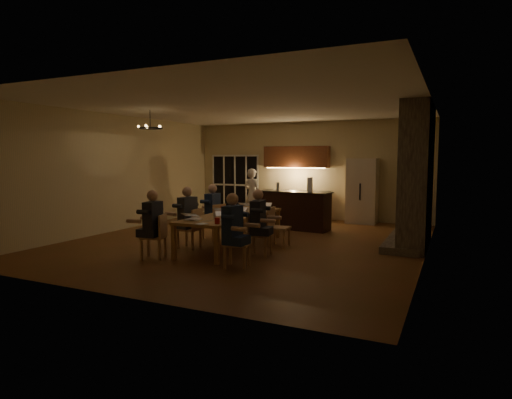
% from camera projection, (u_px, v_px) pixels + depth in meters
% --- Properties ---
extents(floor, '(9.00, 9.00, 0.00)m').
position_uv_depth(floor, '(248.00, 241.00, 10.33)').
color(floor, brown).
rests_on(floor, ground).
extents(back_wall, '(8.00, 0.04, 3.20)m').
position_uv_depth(back_wall, '(307.00, 170.00, 14.25)').
color(back_wall, '#C1B388').
rests_on(back_wall, ground).
extents(left_wall, '(0.04, 9.00, 3.20)m').
position_uv_depth(left_wall, '(118.00, 173.00, 11.88)').
color(left_wall, '#C1B388').
rests_on(left_wall, ground).
extents(right_wall, '(0.04, 9.00, 3.20)m').
position_uv_depth(right_wall, '(429.00, 179.00, 8.48)').
color(right_wall, '#C1B388').
rests_on(right_wall, ground).
extents(ceiling, '(8.00, 9.00, 0.04)m').
position_uv_depth(ceiling, '(248.00, 106.00, 10.02)').
color(ceiling, white).
rests_on(ceiling, back_wall).
extents(french_doors, '(1.86, 0.08, 2.10)m').
position_uv_depth(french_doors, '(235.00, 185.00, 15.40)').
color(french_doors, black).
rests_on(french_doors, ground).
extents(fireplace, '(0.58, 2.50, 3.20)m').
position_uv_depth(fireplace, '(417.00, 176.00, 9.70)').
color(fireplace, '#756C5C').
rests_on(fireplace, ground).
extents(kitchenette, '(2.24, 0.68, 2.40)m').
position_uv_depth(kitchenette, '(296.00, 183.00, 14.13)').
color(kitchenette, brown).
rests_on(kitchenette, ground).
extents(refrigerator, '(0.90, 0.68, 2.00)m').
position_uv_depth(refrigerator, '(362.00, 191.00, 13.18)').
color(refrigerator, beige).
rests_on(refrigerator, ground).
extents(dining_table, '(1.10, 3.18, 0.75)m').
position_uv_depth(dining_table, '(232.00, 231.00, 9.62)').
color(dining_table, '#B67548').
rests_on(dining_table, ground).
extents(bar_island, '(2.18, 0.90, 1.08)m').
position_uv_depth(bar_island, '(294.00, 210.00, 12.10)').
color(bar_island, black).
rests_on(bar_island, ground).
extents(chair_left_near, '(0.56, 0.56, 0.89)m').
position_uv_depth(chair_left_near, '(153.00, 236.00, 8.55)').
color(chair_left_near, tan).
rests_on(chair_left_near, ground).
extents(chair_left_mid, '(0.47, 0.47, 0.89)m').
position_uv_depth(chair_left_mid, '(189.00, 229.00, 9.51)').
color(chair_left_mid, tan).
rests_on(chair_left_mid, ground).
extents(chair_left_far, '(0.54, 0.54, 0.89)m').
position_uv_depth(chair_left_far, '(213.00, 222.00, 10.53)').
color(chair_left_far, tan).
rests_on(chair_left_far, ground).
extents(chair_right_near, '(0.52, 0.52, 0.89)m').
position_uv_depth(chair_right_near, '(237.00, 244.00, 7.84)').
color(chair_right_near, tan).
rests_on(chair_right_near, ground).
extents(chair_right_mid, '(0.47, 0.47, 0.89)m').
position_uv_depth(chair_right_mid, '(260.00, 234.00, 8.81)').
color(chair_right_mid, tan).
rests_on(chair_right_mid, ground).
extents(chair_right_far, '(0.45, 0.45, 0.89)m').
position_uv_depth(chair_right_far, '(279.00, 227.00, 9.70)').
color(chair_right_far, tan).
rests_on(chair_right_far, ground).
extents(person_left_near, '(0.66, 0.66, 1.38)m').
position_uv_depth(person_left_near, '(153.00, 225.00, 8.48)').
color(person_left_near, '#272932').
rests_on(person_left_near, ground).
extents(person_right_near, '(0.62, 0.62, 1.38)m').
position_uv_depth(person_right_near, '(233.00, 231.00, 7.76)').
color(person_right_near, navy).
rests_on(person_right_near, ground).
extents(person_left_mid, '(0.70, 0.70, 1.38)m').
position_uv_depth(person_left_mid, '(188.00, 218.00, 9.48)').
color(person_left_mid, '#3A4044').
rests_on(person_left_mid, ground).
extents(person_right_mid, '(0.68, 0.68, 1.38)m').
position_uv_depth(person_right_mid, '(258.00, 223.00, 8.72)').
color(person_right_mid, '#272932').
rests_on(person_right_mid, ground).
extents(person_left_far, '(0.61, 0.61, 1.38)m').
position_uv_depth(person_left_far, '(213.00, 212.00, 10.44)').
color(person_left_far, navy).
rests_on(person_left_far, ground).
extents(standing_person, '(0.68, 0.51, 1.68)m').
position_uv_depth(standing_person, '(252.00, 194.00, 13.89)').
color(standing_person, silver).
rests_on(standing_person, ground).
extents(chandelier, '(0.60, 0.60, 0.03)m').
position_uv_depth(chandelier, '(150.00, 128.00, 10.63)').
color(chandelier, black).
rests_on(chandelier, ceiling).
extents(laptop_a, '(0.34, 0.31, 0.23)m').
position_uv_depth(laptop_a, '(193.00, 215.00, 8.69)').
color(laptop_a, silver).
rests_on(laptop_a, dining_table).
extents(laptop_b, '(0.42, 0.41, 0.23)m').
position_uv_depth(laptop_b, '(224.00, 215.00, 8.66)').
color(laptop_b, silver).
rests_on(laptop_b, dining_table).
extents(laptop_c, '(0.39, 0.36, 0.23)m').
position_uv_depth(laptop_c, '(222.00, 209.00, 9.65)').
color(laptop_c, silver).
rests_on(laptop_c, dining_table).
extents(laptop_d, '(0.37, 0.34, 0.23)m').
position_uv_depth(laptop_d, '(238.00, 210.00, 9.40)').
color(laptop_d, silver).
rests_on(laptop_d, dining_table).
extents(laptop_e, '(0.36, 0.33, 0.23)m').
position_uv_depth(laptop_e, '(248.00, 204.00, 10.65)').
color(laptop_e, silver).
rests_on(laptop_e, dining_table).
extents(laptop_f, '(0.37, 0.34, 0.23)m').
position_uv_depth(laptop_f, '(264.00, 205.00, 10.38)').
color(laptop_f, silver).
rests_on(laptop_f, dining_table).
extents(mug_front, '(0.07, 0.07, 0.10)m').
position_uv_depth(mug_front, '(223.00, 214.00, 9.22)').
color(mug_front, white).
rests_on(mug_front, dining_table).
extents(mug_mid, '(0.07, 0.07, 0.10)m').
position_uv_depth(mug_mid, '(248.00, 210.00, 10.04)').
color(mug_mid, white).
rests_on(mug_mid, dining_table).
extents(mug_back, '(0.07, 0.07, 0.10)m').
position_uv_depth(mug_back, '(236.00, 208.00, 10.46)').
color(mug_back, white).
rests_on(mug_back, dining_table).
extents(redcup_near, '(0.10, 0.10, 0.12)m').
position_uv_depth(redcup_near, '(217.00, 221.00, 8.19)').
color(redcup_near, '#AC150B').
rests_on(redcup_near, dining_table).
extents(redcup_mid, '(0.10, 0.10, 0.12)m').
position_uv_depth(redcup_mid, '(222.00, 209.00, 10.11)').
color(redcup_mid, '#AC150B').
rests_on(redcup_mid, dining_table).
extents(can_silver, '(0.07, 0.07, 0.12)m').
position_uv_depth(can_silver, '(215.00, 216.00, 8.91)').
color(can_silver, '#B2B2B7').
rests_on(can_silver, dining_table).
extents(can_cola, '(0.07, 0.07, 0.12)m').
position_uv_depth(can_cola, '(253.00, 205.00, 10.93)').
color(can_cola, '#3F0F0C').
rests_on(can_cola, dining_table).
extents(can_right, '(0.07, 0.07, 0.12)m').
position_uv_depth(can_right, '(252.00, 211.00, 9.74)').
color(can_right, '#B2B2B7').
rests_on(can_right, dining_table).
extents(plate_near, '(0.26, 0.26, 0.02)m').
position_uv_depth(plate_near, '(234.00, 217.00, 9.03)').
color(plate_near, white).
rests_on(plate_near, dining_table).
extents(plate_left, '(0.25, 0.25, 0.02)m').
position_uv_depth(plate_left, '(196.00, 218.00, 8.87)').
color(plate_left, white).
rests_on(plate_left, dining_table).
extents(plate_far, '(0.27, 0.27, 0.02)m').
position_uv_depth(plate_far, '(264.00, 211.00, 10.03)').
color(plate_far, white).
rests_on(plate_far, dining_table).
extents(notepad, '(0.19, 0.24, 0.01)m').
position_uv_depth(notepad, '(202.00, 224.00, 8.15)').
color(notepad, white).
rests_on(notepad, dining_table).
extents(bar_bottle, '(0.08, 0.08, 0.24)m').
position_uv_depth(bar_bottle, '(278.00, 186.00, 12.22)').
color(bar_bottle, '#99999E').
rests_on(bar_bottle, bar_island).
extents(bar_blender, '(0.14, 0.14, 0.40)m').
position_uv_depth(bar_blender, '(310.00, 185.00, 11.82)').
color(bar_blender, silver).
rests_on(bar_blender, bar_island).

